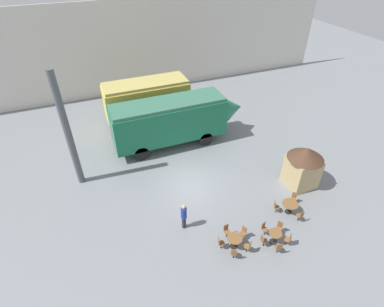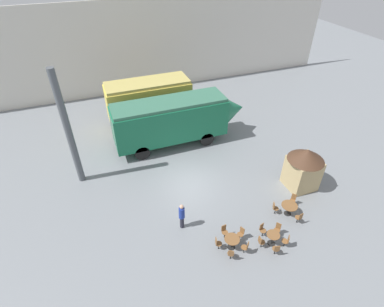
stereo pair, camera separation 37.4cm
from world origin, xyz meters
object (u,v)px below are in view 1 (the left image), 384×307
Objects in this scene: cafe_table_near at (275,235)px; visitor_person at (184,215)px; cafe_table_far at (290,205)px; passenger_coach_vintage at (147,100)px; ticket_kiosk at (303,165)px; cafe_table_mid at (235,240)px; streamlined_locomotive at (179,118)px; cafe_chair_0 at (279,247)px.

visitor_person reaches higher than cafe_table_near.
cafe_table_far is (2.13, 1.52, 0.03)m from cafe_table_near.
visitor_person is at bearing 168.34° from cafe_table_far.
passenger_coach_vintage is 2.34× the size of ticket_kiosk.
cafe_table_mid is 0.87× the size of cafe_table_far.
streamlined_locomotive is at bearing 97.57° from cafe_table_near.
cafe_table_far is 3.08m from ticket_kiosk.
streamlined_locomotive is at bearing 24.37° from cafe_chair_0.
streamlined_locomotive is at bearing 126.63° from ticket_kiosk.
cafe_chair_0 is at bearing -80.00° from passenger_coach_vintage.
cafe_table_near is 0.74m from cafe_chair_0.
cafe_table_mid is (0.82, -14.46, -1.74)m from passenger_coach_vintage.
cafe_table_mid is at bearing 165.45° from cafe_table_near.
cafe_table_near is (3.01, -15.03, -1.74)m from passenger_coach_vintage.
ticket_kiosk is at bearing 3.76° from visitor_person.
visitor_person is at bearing 146.24° from cafe_table_near.
cafe_chair_0 is 6.23m from ticket_kiosk.
cafe_table_near is 0.25× the size of ticket_kiosk.
cafe_table_mid is 0.46× the size of visitor_person.
cafe_table_far reaches higher than cafe_table_mid.
passenger_coach_vintage reaches higher than streamlined_locomotive.
cafe_table_mid is (-2.19, 0.57, -0.00)m from cafe_table_near.
passenger_coach_vintage is at bearing 110.80° from cafe_table_far.
passenger_coach_vintage reaches higher than cafe_table_near.
ticket_kiosk is at bearing -57.82° from passenger_coach_vintage.
cafe_table_mid is 7.18m from ticket_kiosk.
streamlined_locomotive is 12.09m from cafe_chair_0.
streamlined_locomotive is at bearing -68.38° from passenger_coach_vintage.
cafe_table_near is 5.12m from visitor_person.
visitor_person reaches higher than cafe_chair_0.
visitor_person is 0.60× the size of ticket_kiosk.
cafe_table_mid is 4.41m from cafe_table_far.
cafe_table_far is at bearing -69.53° from streamlined_locomotive.
ticket_kiosk reaches higher than cafe_table_mid.
ticket_kiosk reaches higher than cafe_table_near.
cafe_chair_0 is at bearing -41.37° from visitor_person.
streamlined_locomotive is 10.46m from cafe_table_far.
cafe_table_near is at bearing -78.69° from passenger_coach_vintage.
streamlined_locomotive reaches higher than cafe_table_far.
streamlined_locomotive reaches higher than ticket_kiosk.
passenger_coach_vintage is 3.89× the size of visitor_person.
cafe_chair_0 is (2.77, -15.73, -1.79)m from passenger_coach_vintage.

